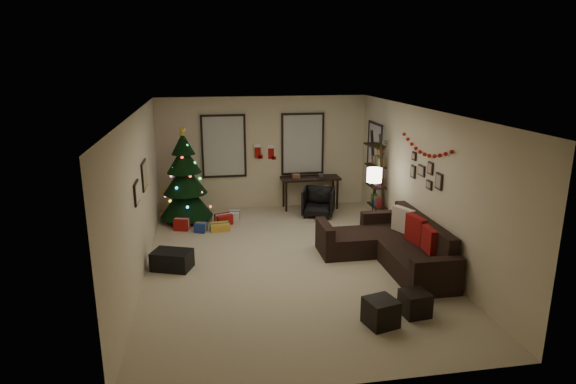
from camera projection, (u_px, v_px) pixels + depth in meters
The scene contains 29 objects.
floor at pixel (288, 262), 8.82m from camera, with size 7.00×7.00×0.00m, color #C0B291.
ceiling at pixel (288, 112), 8.11m from camera, with size 7.00×7.00×0.00m, color white.
wall_back at pixel (264, 153), 11.80m from camera, with size 5.00×5.00×0.00m, color beige.
wall_front at pixel (345, 275), 5.14m from camera, with size 5.00×5.00×0.00m, color beige.
wall_left at pixel (139, 197), 8.06m from camera, with size 7.00×7.00×0.00m, color beige.
wall_right at pixel (424, 184), 8.87m from camera, with size 7.00×7.00×0.00m, color beige.
window_back_left at pixel (224, 146), 11.56m from camera, with size 1.05×0.06×1.50m.
window_back_right at pixel (303, 144), 11.87m from camera, with size 1.05×0.06×1.50m.
window_right_wall at pixel (375, 151), 11.26m from camera, with size 0.06×0.90×1.30m.
christmas_tree at pixel (185, 182), 10.87m from camera, with size 1.17×1.17×2.18m.
presents at pixel (206, 221), 10.72m from camera, with size 1.50×1.01×0.28m.
sofa at pixel (392, 247), 8.80m from camera, with size 1.80×2.62×0.85m.
pillow_red_a at pixel (429, 240), 8.12m from camera, with size 0.11×0.42×0.42m, color maroon.
pillow_red_b at pixel (416, 230), 8.62m from camera, with size 0.13×0.49×0.49m, color maroon.
pillow_cream at pixel (403, 220), 9.16m from camera, with size 0.13×0.46×0.46m, color beige.
ottoman_near at pixel (381, 312), 6.71m from camera, with size 0.40×0.40×0.38m, color black.
ottoman_far at pixel (415, 303), 6.98m from camera, with size 0.37×0.37×0.35m, color black.
desk at pixel (310, 181), 11.88m from camera, with size 1.43×0.51×0.77m.
desk_chair at pixel (318, 202), 11.37m from camera, with size 0.65×0.61×0.66m, color black.
bookshelf at pixel (377, 180), 10.72m from camera, with size 0.30×0.59×2.04m.
potted_plant at pixel (381, 145), 10.36m from camera, with size 0.39×0.34×0.43m, color #4C4C4C.
floor_lamp at pixel (374, 180), 9.87m from camera, with size 0.30×0.30×1.42m.
art_map at pixel (144, 175), 8.76m from camera, with size 0.04×0.60×0.50m.
art_abstract at pixel (137, 193), 7.70m from camera, with size 0.04×0.45×0.35m.
gallery at pixel (426, 173), 8.74m from camera, with size 0.03×1.25×0.54m.
garland at pixel (425, 148), 8.65m from camera, with size 0.08×1.90×0.30m, color #A5140C, non-canonical shape.
stocking_left at pixel (258, 151), 11.70m from camera, with size 0.20×0.05×0.36m.
stocking_right at pixel (271, 152), 11.83m from camera, with size 0.20×0.05×0.36m.
storage_bin at pixel (172, 260), 8.52m from camera, with size 0.66×0.44×0.33m, color black.
Camera 1 is at (-1.38, -8.06, 3.55)m, focal length 30.56 mm.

